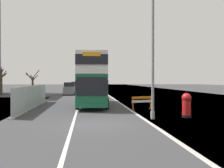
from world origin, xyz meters
TOP-DOWN VIEW (x-y plane):
  - ground at (0.63, 0.08)m, footprint 140.00×280.00m
  - double_decker_bus at (0.13, 10.87)m, footprint 3.17×11.30m
  - lamppost_foreground at (3.77, 1.56)m, footprint 0.29×0.70m
  - red_pillar_postbox at (6.21, 1.96)m, footprint 0.64×0.64m
  - roadworks_barrier at (4.21, 6.76)m, footprint 1.91×0.94m
  - construction_site_fence at (-5.31, 8.95)m, footprint 0.44×13.80m
  - car_oncoming_near at (-3.36, 29.48)m, footprint 2.02×4.27m
  - car_receding_mid at (-2.68, 39.35)m, footprint 2.02×4.46m
  - bare_tree_far_verge_near at (-14.69, 29.72)m, footprint 1.83×2.01m
  - bare_tree_far_verge_mid at (-11.62, 39.74)m, footprint 2.79×2.26m

SIDE VIEW (x-z plane):
  - ground at x=0.63m, z-range -0.10..0.00m
  - roadworks_barrier at x=4.21m, z-range 0.16..1.30m
  - red_pillar_postbox at x=6.21m, z-range 0.08..1.73m
  - construction_site_fence at x=-5.31m, z-range -0.05..2.02m
  - car_oncoming_near at x=-3.36m, z-range -0.07..2.09m
  - car_receding_mid at x=-2.68m, z-range -0.06..2.15m
  - bare_tree_far_verge_mid at x=-11.62m, z-range -0.17..4.51m
  - bare_tree_far_verge_near at x=-14.69m, z-range 0.14..4.93m
  - double_decker_bus at x=0.13m, z-range 0.16..5.06m
  - lamppost_foreground at x=3.77m, z-range -0.24..8.49m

